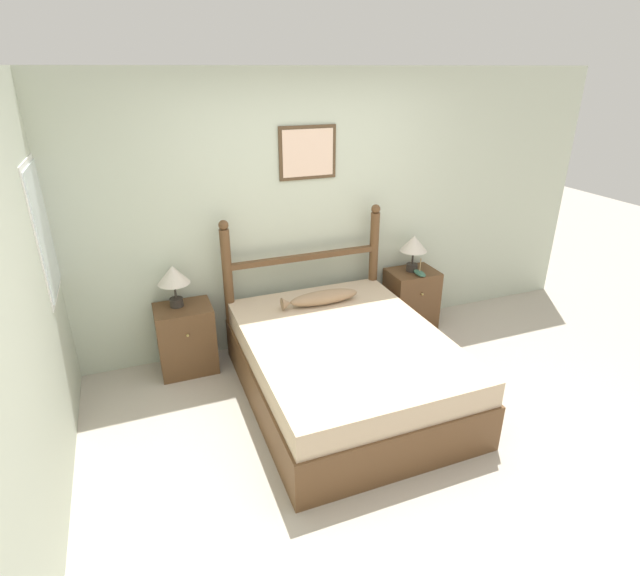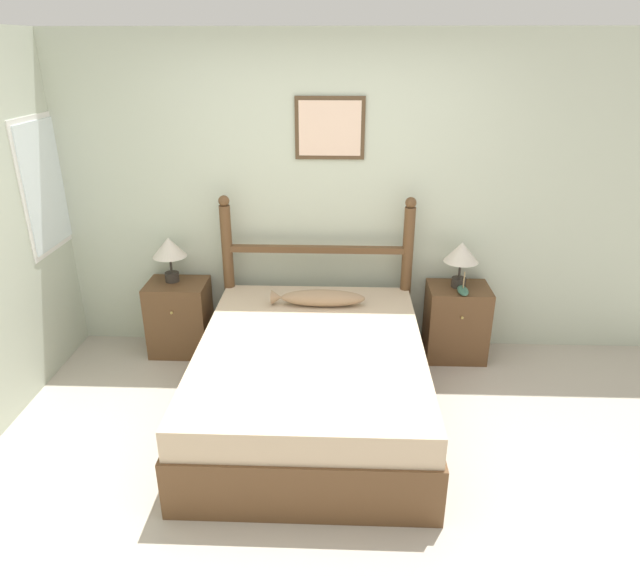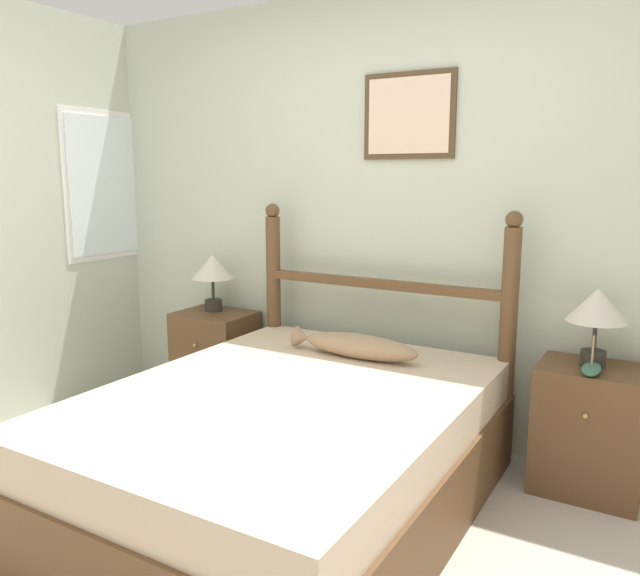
% 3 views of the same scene
% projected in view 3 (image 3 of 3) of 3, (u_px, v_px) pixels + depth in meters
% --- Properties ---
extents(wall_back, '(6.40, 0.08, 2.55)m').
position_uv_depth(wall_back, '(397.00, 217.00, 3.60)').
color(wall_back, beige).
rests_on(wall_back, ground_plane).
extents(bed, '(1.55, 2.02, 0.58)m').
position_uv_depth(bed, '(287.00, 452.00, 2.82)').
color(bed, brown).
rests_on(bed, ground_plane).
extents(headboard, '(1.55, 0.09, 1.34)m').
position_uv_depth(headboard, '(379.00, 317.00, 3.56)').
color(headboard, brown).
rests_on(headboard, ground_plane).
extents(nightstand_left, '(0.49, 0.40, 0.63)m').
position_uv_depth(nightstand_left, '(216.00, 358.00, 4.15)').
color(nightstand_left, brown).
rests_on(nightstand_left, ground_plane).
extents(nightstand_right, '(0.49, 0.40, 0.63)m').
position_uv_depth(nightstand_right, '(589.00, 429.00, 3.00)').
color(nightstand_right, brown).
rests_on(nightstand_right, ground_plane).
extents(table_lamp_left, '(0.27, 0.27, 0.38)m').
position_uv_depth(table_lamp_left, '(212.00, 270.00, 4.10)').
color(table_lamp_left, '#2D2823').
rests_on(table_lamp_left, nightstand_left).
extents(table_lamp_right, '(0.27, 0.27, 0.38)m').
position_uv_depth(table_lamp_right, '(597.00, 309.00, 2.91)').
color(table_lamp_right, '#2D2823').
rests_on(table_lamp_right, nightstand_right).
extents(model_boat, '(0.08, 0.18, 0.18)m').
position_uv_depth(model_boat, '(591.00, 369.00, 2.83)').
color(model_boat, '#386651').
rests_on(model_boat, nightstand_right).
extents(fish_pillow, '(0.72, 0.15, 0.13)m').
position_uv_depth(fish_pillow, '(355.00, 346.00, 3.26)').
color(fish_pillow, '#997A5B').
rests_on(fish_pillow, bed).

